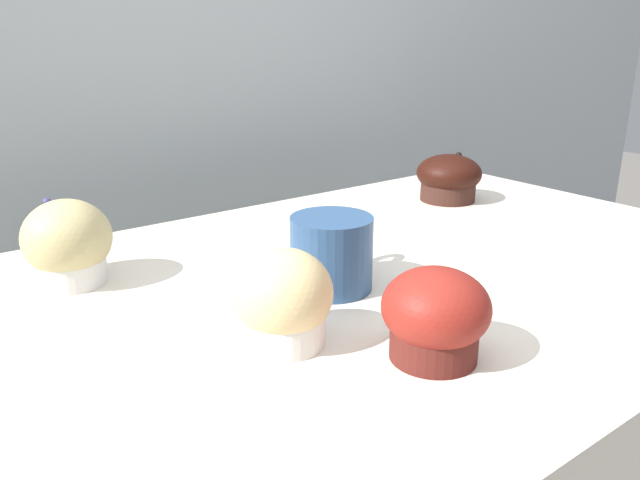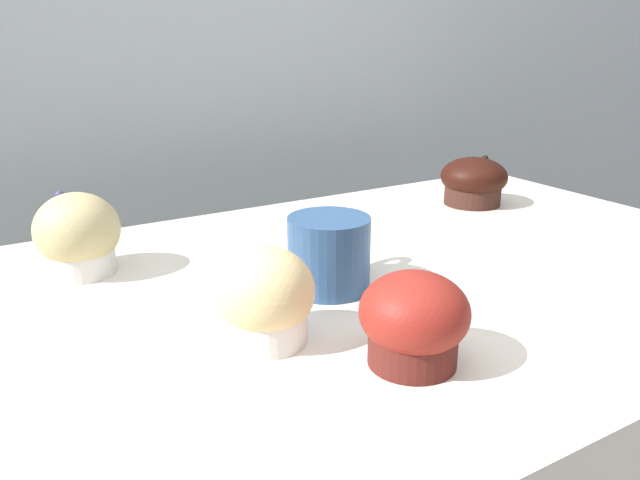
{
  "view_description": "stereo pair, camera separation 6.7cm",
  "coord_description": "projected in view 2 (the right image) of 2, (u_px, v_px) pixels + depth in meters",
  "views": [
    {
      "loc": [
        -0.44,
        -0.49,
        1.21
      ],
      "look_at": [
        -0.06,
        0.02,
        1.0
      ],
      "focal_mm": 35.0,
      "sensor_mm": 36.0,
      "label": 1
    },
    {
      "loc": [
        -0.39,
        -0.53,
        1.21
      ],
      "look_at": [
        -0.06,
        0.02,
        1.0
      ],
      "focal_mm": 35.0,
      "sensor_mm": 36.0,
      "label": 2
    }
  ],
  "objects": [
    {
      "name": "muffin_front_left",
      "position": [
        265.0,
        299.0,
        0.54
      ],
      "size": [
        0.09,
        0.09,
        0.09
      ],
      "color": "silver",
      "rests_on": "display_counter"
    },
    {
      "name": "muffin_back_left",
      "position": [
        414.0,
        320.0,
        0.5
      ],
      "size": [
        0.09,
        0.09,
        0.08
      ],
      "color": "#511C17",
      "rests_on": "display_counter"
    },
    {
      "name": "muffin_back_right",
      "position": [
        78.0,
        236.0,
        0.69
      ],
      "size": [
        0.09,
        0.09,
        0.09
      ],
      "color": "silver",
      "rests_on": "display_counter"
    },
    {
      "name": "coffee_cup",
      "position": [
        330.0,
        251.0,
        0.65
      ],
      "size": [
        0.12,
        0.09,
        0.08
      ],
      "color": "navy",
      "rests_on": "display_counter"
    },
    {
      "name": "wall_back",
      "position": [
        194.0,
        201.0,
        1.21
      ],
      "size": [
        3.2,
        0.1,
        1.8
      ],
      "primitive_type": "cube",
      "color": "#A8B2B7",
      "rests_on": "ground"
    },
    {
      "name": "muffin_front_center",
      "position": [
        474.0,
        181.0,
        0.97
      ],
      "size": [
        0.1,
        0.1,
        0.07
      ],
      "color": "#371D17",
      "rests_on": "display_counter"
    }
  ]
}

